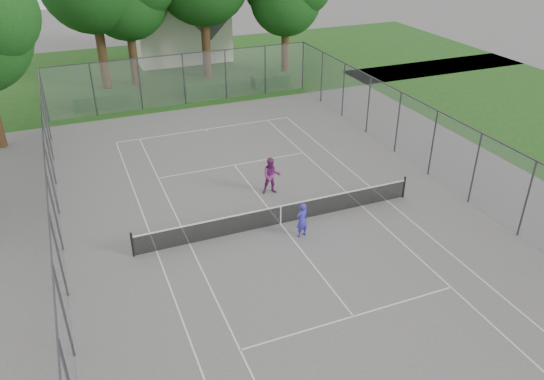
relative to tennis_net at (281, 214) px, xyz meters
name	(u,v)px	position (x,y,z in m)	size (l,w,h in m)	color
ground	(281,224)	(0.00, 0.00, -0.51)	(120.00, 120.00, 0.00)	#605E5C
grass_far	(160,70)	(0.00, 26.00, -0.51)	(60.00, 20.00, 0.00)	#1C4513
court_markings	(281,224)	(0.00, 0.00, -0.50)	(11.03, 23.83, 0.01)	silver
tennis_net	(281,214)	(0.00, 0.00, 0.00)	(12.87, 0.10, 1.10)	black
perimeter_fence	(281,188)	(0.00, 0.00, 1.30)	(18.08, 34.08, 3.52)	#38383D
hedge_left	(102,100)	(-5.48, 18.53, -0.04)	(3.74, 1.12, 0.93)	#184817
hedge_mid	(206,89)	(1.81, 18.07, -0.01)	(3.17, 0.91, 1.00)	#184817
hedge_right	(271,81)	(7.01, 18.44, -0.08)	(2.89, 1.06, 0.87)	#184817
house	(178,12)	(2.68, 29.32, 3.46)	(7.93, 6.15, 9.87)	white
girl_player	(302,220)	(0.46, -1.20, 0.28)	(0.58, 0.38, 1.58)	#3631B7
woman_player	(271,176)	(0.70, 2.79, 0.41)	(0.90, 0.70, 1.84)	#7E2A74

